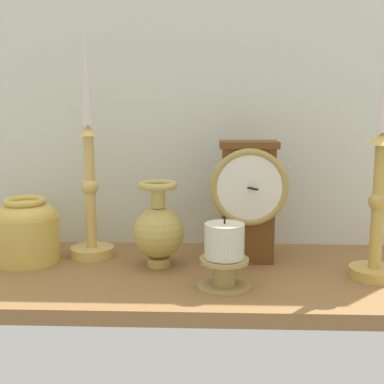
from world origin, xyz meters
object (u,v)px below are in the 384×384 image
(mantel_clock, at_px, (248,198))
(pillar_candle_front, at_px, (224,255))
(brass_vase_bulbous, at_px, (158,229))
(candlestick_tall_center, at_px, (90,177))
(brass_vase_jar, at_px, (26,230))
(candlestick_tall_left, at_px, (379,197))

(mantel_clock, bearing_deg, pillar_candle_front, -108.75)
(brass_vase_bulbous, relative_size, pillar_candle_front, 1.34)
(candlestick_tall_center, height_order, brass_vase_jar, candlestick_tall_center)
(mantel_clock, bearing_deg, candlestick_tall_left, -22.57)
(brass_vase_jar, xyz_separation_m, pillar_candle_front, (0.36, -0.12, -0.01))
(pillar_candle_front, bearing_deg, candlestick_tall_left, 11.30)
(candlestick_tall_left, xyz_separation_m, brass_vase_bulbous, (-0.37, 0.05, -0.07))
(candlestick_tall_center, bearing_deg, brass_vase_bulbous, -22.22)
(candlestick_tall_center, bearing_deg, brass_vase_jar, -161.03)
(candlestick_tall_center, bearing_deg, pillar_candle_front, -31.87)
(candlestick_tall_left, bearing_deg, pillar_candle_front, -168.70)
(candlestick_tall_center, bearing_deg, mantel_clock, -3.62)
(candlestick_tall_left, distance_m, candlestick_tall_center, 0.51)
(brass_vase_bulbous, distance_m, pillar_candle_front, 0.15)
(brass_vase_bulbous, height_order, pillar_candle_front, brass_vase_bulbous)
(candlestick_tall_left, height_order, brass_vase_jar, candlestick_tall_left)
(brass_vase_jar, bearing_deg, candlestick_tall_center, 18.97)
(candlestick_tall_center, distance_m, pillar_candle_front, 0.31)
(mantel_clock, xyz_separation_m, pillar_candle_front, (-0.05, -0.14, -0.07))
(candlestick_tall_left, xyz_separation_m, candlestick_tall_center, (-0.50, 0.10, 0.02))
(pillar_candle_front, bearing_deg, brass_vase_jar, 162.08)
(mantel_clock, height_order, pillar_candle_front, mantel_clock)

